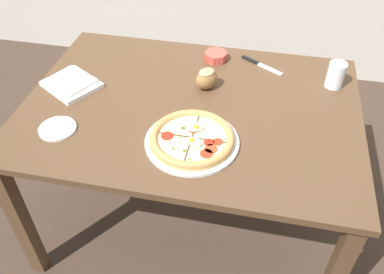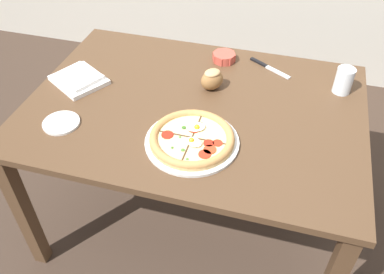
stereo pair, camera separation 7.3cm
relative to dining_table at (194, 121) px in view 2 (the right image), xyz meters
name	(u,v)px [view 2 (the right image)]	position (x,y,z in m)	size (l,w,h in m)	color
ground_plane	(194,215)	(0.00, 0.00, -0.66)	(12.00, 12.00, 0.00)	#3D2D23
dining_table	(194,121)	(0.00, 0.00, 0.00)	(1.38, 0.99, 0.75)	#513823
pizza	(192,139)	(0.05, -0.23, 0.11)	(0.35, 0.35, 0.05)	white
ramekin_bowl	(224,57)	(0.04, 0.37, 0.11)	(0.11, 0.11, 0.04)	#C64C3D
napkin_folded	(79,79)	(-0.54, 0.02, 0.11)	(0.28, 0.27, 0.04)	white
bread_piece_near	(212,79)	(0.04, 0.13, 0.14)	(0.13, 0.13, 0.09)	olive
knife_main	(269,68)	(0.26, 0.36, 0.09)	(0.20, 0.13, 0.01)	silver
water_glass	(343,82)	(0.58, 0.26, 0.14)	(0.08, 0.08, 0.11)	white
side_saucer	(61,123)	(-0.47, -0.26, 0.09)	(0.14, 0.14, 0.01)	white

